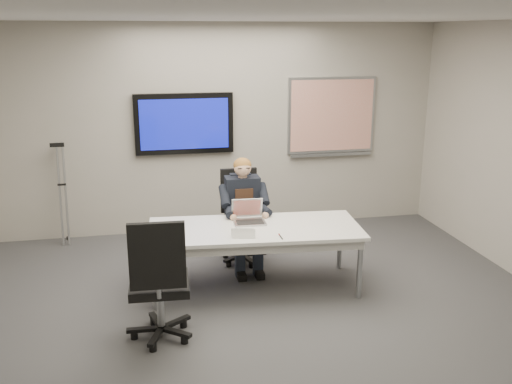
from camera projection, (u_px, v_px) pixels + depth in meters
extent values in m
cube|color=#333235|center=(271.00, 333.00, 5.25)|extent=(6.00, 6.00, 0.02)
cube|color=silver|center=(273.00, 15.00, 4.49)|extent=(6.00, 6.00, 0.02)
cube|color=#A19D91|center=(221.00, 129.00, 7.69)|extent=(6.00, 0.02, 2.80)
cube|color=silver|center=(255.00, 229.00, 6.00)|extent=(2.30, 1.11, 0.04)
cube|color=beige|center=(255.00, 235.00, 6.02)|extent=(2.20, 1.01, 0.09)
cylinder|color=#979A9F|center=(155.00, 279.00, 5.60)|extent=(0.06, 0.06, 0.65)
cylinder|color=#979A9F|center=(360.00, 269.00, 5.84)|extent=(0.06, 0.06, 0.65)
cylinder|color=#979A9F|center=(158.00, 250.00, 6.35)|extent=(0.06, 0.06, 0.65)
cylinder|color=#979A9F|center=(340.00, 242.00, 6.59)|extent=(0.06, 0.06, 0.65)
cube|color=black|center=(184.00, 124.00, 7.52)|extent=(1.30, 0.08, 0.80)
cube|color=navy|center=(184.00, 124.00, 7.48)|extent=(1.16, 0.01, 0.66)
cube|color=#979A9F|center=(332.00, 115.00, 7.93)|extent=(1.25, 0.04, 1.05)
cube|color=white|center=(332.00, 115.00, 7.91)|extent=(1.18, 0.01, 0.98)
cube|color=#979A9F|center=(331.00, 154.00, 8.05)|extent=(1.18, 0.05, 0.04)
cylinder|color=#979A9F|center=(242.00, 238.00, 6.81)|extent=(0.06, 0.06, 0.38)
cube|color=black|center=(242.00, 223.00, 6.76)|extent=(0.49, 0.49, 0.07)
cube|color=black|center=(239.00, 190.00, 6.88)|extent=(0.44, 0.06, 0.54)
cylinder|color=#979A9F|center=(160.00, 305.00, 5.09)|extent=(0.07, 0.07, 0.40)
cube|color=black|center=(159.00, 284.00, 5.04)|extent=(0.54, 0.54, 0.08)
cube|color=black|center=(157.00, 256.00, 4.71)|extent=(0.47, 0.08, 0.58)
cube|color=black|center=(242.00, 200.00, 6.65)|extent=(0.40, 0.23, 0.55)
cube|color=#362116|center=(244.00, 200.00, 6.53)|extent=(0.21, 0.02, 0.26)
sphere|color=#E6B08D|center=(243.00, 168.00, 6.52)|extent=(0.20, 0.20, 0.20)
ellipsoid|color=brown|center=(242.00, 165.00, 6.52)|extent=(0.21, 0.21, 0.17)
cube|color=#A8A7AA|center=(250.00, 222.00, 6.12)|extent=(0.35, 0.25, 0.02)
cube|color=black|center=(250.00, 222.00, 6.11)|extent=(0.29, 0.18, 0.00)
cube|color=#A8A7AA|center=(247.00, 208.00, 6.23)|extent=(0.34, 0.10, 0.22)
cube|color=red|center=(247.00, 208.00, 6.22)|extent=(0.30, 0.08, 0.19)
cylinder|color=black|center=(281.00, 236.00, 5.71)|extent=(0.01, 0.15, 0.01)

